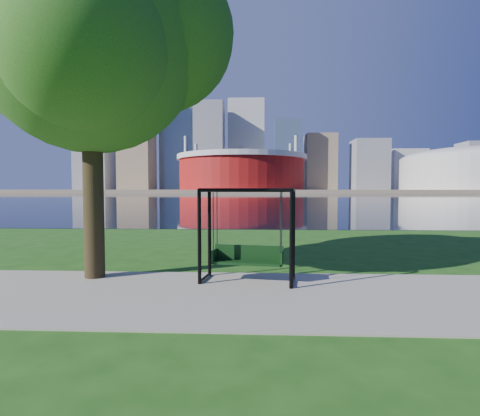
{
  "coord_description": "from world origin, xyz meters",
  "views": [
    {
      "loc": [
        0.26,
        -7.96,
        2.16
      ],
      "look_at": [
        -0.12,
        0.0,
        1.76
      ],
      "focal_mm": 28.0,
      "sensor_mm": 36.0,
      "label": 1
    }
  ],
  "objects": [
    {
      "name": "arena",
      "position": [
        135.0,
        235.0,
        15.87
      ],
      "size": [
        84.0,
        84.0,
        26.56
      ],
      "color": "beige",
      "rests_on": "far_bank"
    },
    {
      "name": "swing",
      "position": [
        0.03,
        0.63,
        1.06
      ],
      "size": [
        2.25,
        1.22,
        2.19
      ],
      "rotation": [
        0.0,
        0.0,
        -0.14
      ],
      "color": "black",
      "rests_on": "ground"
    },
    {
      "name": "far_bank",
      "position": [
        0.0,
        306.0,
        1.0
      ],
      "size": [
        900.0,
        228.0,
        2.0
      ],
      "primitive_type": "cube",
      "color": "#937F60",
      "rests_on": "ground"
    },
    {
      "name": "park_tree",
      "position": [
        -3.76,
        0.94,
        5.79
      ],
      "size": [
        6.71,
        6.06,
        8.33
      ],
      "color": "black",
      "rests_on": "ground"
    },
    {
      "name": "skyline",
      "position": [
        -4.27,
        319.39,
        35.89
      ],
      "size": [
        392.0,
        66.0,
        96.5
      ],
      "color": "gray",
      "rests_on": "far_bank"
    },
    {
      "name": "river",
      "position": [
        0.0,
        102.0,
        0.01
      ],
      "size": [
        900.0,
        180.0,
        0.02
      ],
      "primitive_type": "cube",
      "color": "black",
      "rests_on": "ground"
    },
    {
      "name": "stadium",
      "position": [
        -10.0,
        235.0,
        14.23
      ],
      "size": [
        83.0,
        83.0,
        32.0
      ],
      "color": "maroon",
      "rests_on": "far_bank"
    },
    {
      "name": "ground",
      "position": [
        0.0,
        0.0,
        0.0
      ],
      "size": [
        900.0,
        900.0,
        0.0
      ],
      "primitive_type": "plane",
      "color": "#1E5114",
      "rests_on": "ground"
    },
    {
      "name": "path",
      "position": [
        0.0,
        -0.5,
        0.01
      ],
      "size": [
        120.0,
        4.0,
        0.03
      ],
      "primitive_type": "cube",
      "color": "#9E937F",
      "rests_on": "ground"
    }
  ]
}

